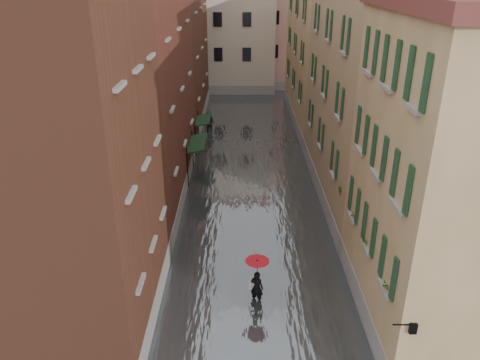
{
  "coord_description": "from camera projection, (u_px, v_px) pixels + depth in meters",
  "views": [
    {
      "loc": [
        -0.74,
        -16.76,
        12.61
      ],
      "look_at": [
        -0.73,
        4.59,
        3.0
      ],
      "focal_mm": 35.0,
      "sensor_mm": 36.0,
      "label": 1
    }
  ],
  "objects": [
    {
      "name": "ground",
      "position": [
        257.0,
        285.0,
        20.46
      ],
      "size": [
        120.0,
        120.0,
        0.0
      ],
      "primitive_type": "plane",
      "color": "#525255",
      "rests_on": "ground"
    },
    {
      "name": "floodwater",
      "position": [
        250.0,
        168.0,
        32.27
      ],
      "size": [
        10.0,
        60.0,
        0.2
      ],
      "primitive_type": "cube",
      "color": "#4D5256",
      "rests_on": "ground"
    },
    {
      "name": "building_left_near",
      "position": [
        57.0,
        166.0,
        15.96
      ],
      "size": [
        6.0,
        8.0,
        13.0
      ],
      "primitive_type": "cube",
      "color": "brown",
      "rests_on": "ground"
    },
    {
      "name": "building_left_mid",
      "position": [
        128.0,
        95.0,
        26.1
      ],
      "size": [
        6.0,
        14.0,
        12.5
      ],
      "primitive_type": "cube",
      "color": "#5D271D",
      "rests_on": "ground"
    },
    {
      "name": "building_left_far",
      "position": [
        166.0,
        43.0,
        39.47
      ],
      "size": [
        6.0,
        16.0,
        14.0
      ],
      "primitive_type": "cube",
      "color": "brown",
      "rests_on": "ground"
    },
    {
      "name": "building_right_near",
      "position": [
        462.0,
        186.0,
        16.28
      ],
      "size": [
        6.0,
        8.0,
        11.5
      ],
      "primitive_type": "cube",
      "color": "olive",
      "rests_on": "ground"
    },
    {
      "name": "building_right_mid",
      "position": [
        379.0,
        90.0,
        26.0
      ],
      "size": [
        6.0,
        14.0,
        13.0
      ],
      "primitive_type": "cube",
      "color": "#95785A",
      "rests_on": "ground"
    },
    {
      "name": "building_right_far",
      "position": [
        330.0,
        58.0,
        39.99
      ],
      "size": [
        6.0,
        16.0,
        11.5
      ],
      "primitive_type": "cube",
      "color": "olive",
      "rests_on": "ground"
    },
    {
      "name": "building_end_cream",
      "position": [
        220.0,
        30.0,
        52.44
      ],
      "size": [
        12.0,
        9.0,
        13.0
      ],
      "primitive_type": "cube",
      "color": "beige",
      "rests_on": "ground"
    },
    {
      "name": "building_end_pink",
      "position": [
        297.0,
        32.0,
        54.48
      ],
      "size": [
        10.0,
        9.0,
        12.0
      ],
      "primitive_type": "cube",
      "color": "tan",
      "rests_on": "ground"
    },
    {
      "name": "awning_near",
      "position": [
        197.0,
        144.0,
        29.84
      ],
      "size": [
        1.09,
        3.4,
        2.8
      ],
      "color": "#17341C",
      "rests_on": "ground"
    },
    {
      "name": "awning_far",
      "position": [
        203.0,
        121.0,
        34.45
      ],
      "size": [
        1.09,
        2.84,
        2.8
      ],
      "color": "#17341C",
      "rests_on": "ground"
    },
    {
      "name": "wall_lantern",
      "position": [
        412.0,
        327.0,
        13.75
      ],
      "size": [
        0.71,
        0.22,
        0.35
      ],
      "color": "black",
      "rests_on": "ground"
    },
    {
      "name": "window_planters",
      "position": [
        363.0,
        224.0,
        18.36
      ],
      "size": [
        0.59,
        8.27,
        0.84
      ],
      "color": "#9D4D33",
      "rests_on": "ground"
    },
    {
      "name": "pedestrian_main",
      "position": [
        257.0,
        277.0,
        18.86
      ],
      "size": [
        1.0,
        1.0,
        2.06
      ],
      "color": "black",
      "rests_on": "ground"
    },
    {
      "name": "pedestrian_far",
      "position": [
        209.0,
        123.0,
        39.05
      ],
      "size": [
        1.12,
        1.02,
        1.87
      ],
      "primitive_type": "imported",
      "rotation": [
        0.0,
        0.0,
        -0.43
      ],
      "color": "black",
      "rests_on": "ground"
    }
  ]
}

